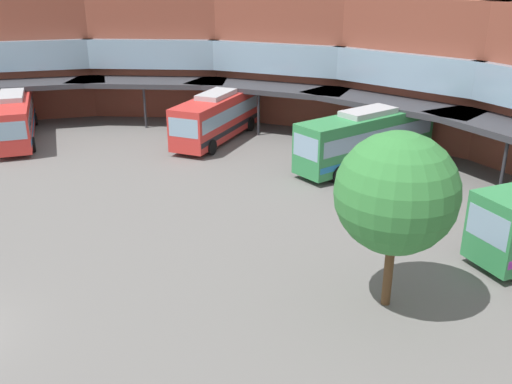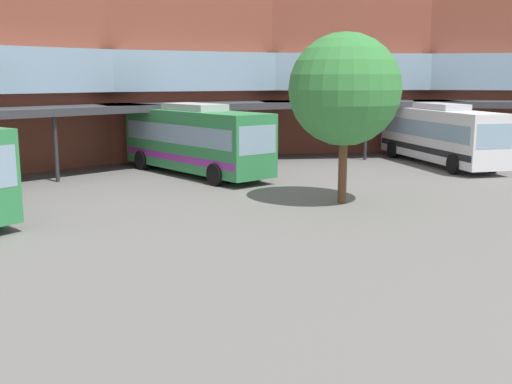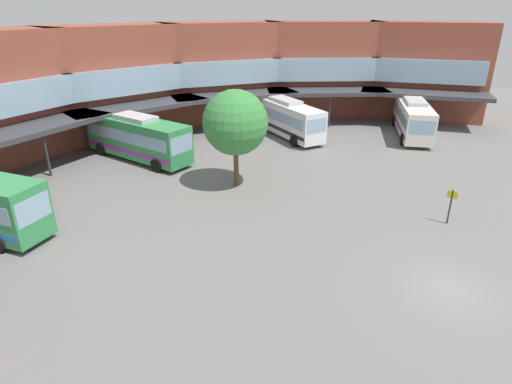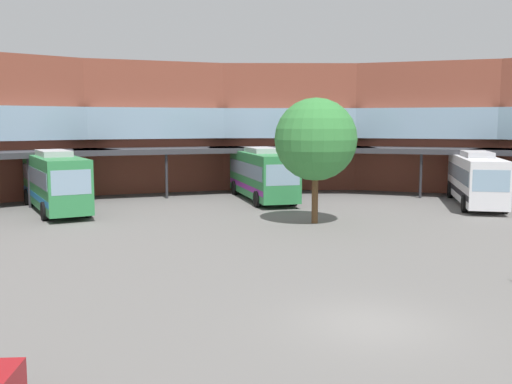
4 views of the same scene
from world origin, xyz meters
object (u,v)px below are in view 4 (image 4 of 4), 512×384
bus_3 (55,180)px  bus_1 (476,178)px  bus_2 (262,174)px  plaza_tree (316,140)px

bus_3 → bus_1: bearing=66.9°
bus_2 → bus_3: (-14.40, -0.43, 0.03)m
bus_1 → bus_2: size_ratio=0.98×
bus_2 → bus_3: bearing=-82.7°
bus_3 → plaza_tree: plaza_tree is taller
bus_2 → bus_3: bus_3 is taller
bus_1 → bus_2: 14.94m
bus_2 → plaza_tree: 10.75m
bus_1 → plaza_tree: plaza_tree is taller
plaza_tree → bus_3: bearing=144.1°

